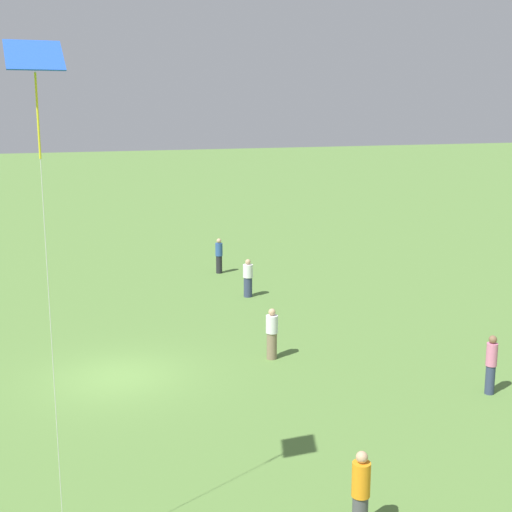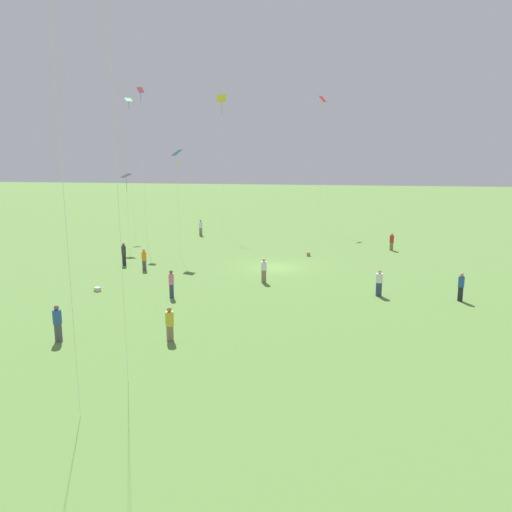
{
  "view_description": "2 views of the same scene",
  "coord_description": "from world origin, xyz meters",
  "px_view_note": "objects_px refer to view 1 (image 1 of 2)",
  "views": [
    {
      "loc": [
        3.65,
        21.32,
        8.32
      ],
      "look_at": [
        -5.04,
        -0.93,
        3.34
      ],
      "focal_mm": 50.0,
      "sensor_mm": 36.0,
      "label": 1
    },
    {
      "loc": [
        -39.19,
        -5.36,
        8.83
      ],
      "look_at": [
        -4.84,
        0.81,
        1.85
      ],
      "focal_mm": 35.0,
      "sensor_mm": 36.0,
      "label": 2
    }
  ],
  "objects_px": {
    "person_7": "(272,334)",
    "person_8": "(491,364)",
    "person_5": "(219,256)",
    "person_9": "(361,492)",
    "person_6": "(248,278)",
    "kite_2": "(35,77)"
  },
  "relations": [
    {
      "from": "person_6",
      "to": "person_7",
      "type": "xyz_separation_m",
      "value": [
        2.1,
        7.85,
        0.03
      ]
    },
    {
      "from": "person_5",
      "to": "person_8",
      "type": "xyz_separation_m",
      "value": [
        -2.49,
        17.9,
        0.01
      ]
    },
    {
      "from": "person_5",
      "to": "person_9",
      "type": "bearing_deg",
      "value": 152.43
    },
    {
      "from": "person_7",
      "to": "person_6",
      "type": "bearing_deg",
      "value": -178.99
    },
    {
      "from": "person_8",
      "to": "kite_2",
      "type": "relative_size",
      "value": 0.19
    },
    {
      "from": "person_5",
      "to": "person_6",
      "type": "xyz_separation_m",
      "value": [
        0.27,
        4.92,
        -0.07
      ]
    },
    {
      "from": "person_9",
      "to": "person_6",
      "type": "bearing_deg",
      "value": 36.27
    },
    {
      "from": "person_6",
      "to": "person_7",
      "type": "relative_size",
      "value": 0.98
    },
    {
      "from": "person_5",
      "to": "kite_2",
      "type": "relative_size",
      "value": 0.19
    },
    {
      "from": "person_6",
      "to": "person_7",
      "type": "distance_m",
      "value": 8.12
    },
    {
      "from": "person_5",
      "to": "person_9",
      "type": "height_order",
      "value": "person_5"
    },
    {
      "from": "person_6",
      "to": "person_7",
      "type": "bearing_deg",
      "value": 135.36
    },
    {
      "from": "person_7",
      "to": "person_8",
      "type": "bearing_deg",
      "value": 59.4
    },
    {
      "from": "person_6",
      "to": "person_9",
      "type": "height_order",
      "value": "person_9"
    },
    {
      "from": "person_8",
      "to": "person_9",
      "type": "bearing_deg",
      "value": 70.92
    },
    {
      "from": "person_5",
      "to": "person_6",
      "type": "height_order",
      "value": "person_5"
    },
    {
      "from": "person_6",
      "to": "person_8",
      "type": "relative_size",
      "value": 0.95
    },
    {
      "from": "person_5",
      "to": "person_9",
      "type": "xyz_separation_m",
      "value": [
        4.59,
        22.68,
        -0.04
      ]
    },
    {
      "from": "person_5",
      "to": "person_8",
      "type": "bearing_deg",
      "value": 171.77
    },
    {
      "from": "person_8",
      "to": "person_6",
      "type": "bearing_deg",
      "value": -41.11
    },
    {
      "from": "kite_2",
      "to": "person_9",
      "type": "bearing_deg",
      "value": 34.86
    },
    {
      "from": "person_5",
      "to": "person_7",
      "type": "distance_m",
      "value": 12.98
    }
  ]
}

